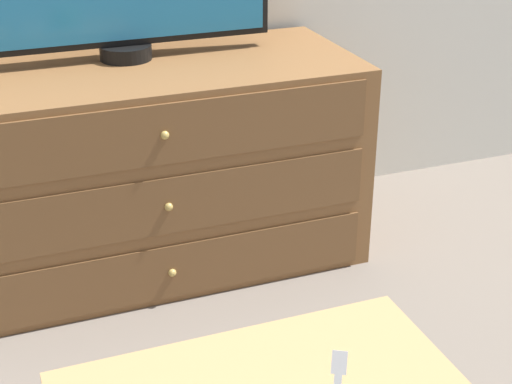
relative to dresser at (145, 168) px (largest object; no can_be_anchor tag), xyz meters
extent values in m
plane|color=#70665B|center=(-0.06, 0.31, -0.32)|extent=(12.00, 12.00, 0.00)
cube|color=brown|center=(0.00, 0.00, 0.00)|extent=(1.32, 0.56, 0.65)
cube|color=brown|center=(0.00, -0.28, -0.22)|extent=(1.21, 0.01, 0.17)
sphere|color=tan|center=(0.00, -0.29, -0.22)|extent=(0.02, 0.02, 0.02)
cube|color=brown|center=(0.00, -0.28, 0.00)|extent=(1.21, 0.01, 0.17)
sphere|color=tan|center=(0.00, -0.29, 0.00)|extent=(0.02, 0.02, 0.02)
cube|color=brown|center=(0.00, -0.28, 0.22)|extent=(1.21, 0.01, 0.17)
sphere|color=tan|center=(0.00, -0.29, 0.22)|extent=(0.02, 0.02, 0.02)
cylinder|color=black|center=(-0.01, 0.10, 0.35)|extent=(0.16, 0.16, 0.04)
cube|color=silver|center=(0.00, -1.35, 0.24)|extent=(0.03, 0.03, 0.03)
camera|label=1|loc=(-0.47, -2.21, 0.99)|focal=55.00mm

